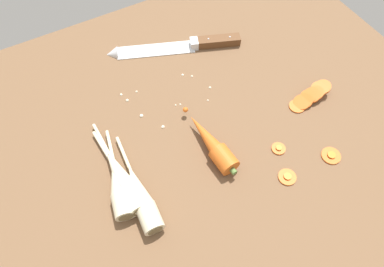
{
  "coord_description": "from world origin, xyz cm",
  "views": [
    {
      "loc": [
        -17.66,
        -34.23,
        62.22
      ],
      "look_at": [
        0.0,
        -2.0,
        1.5
      ],
      "focal_mm": 30.94,
      "sensor_mm": 36.0,
      "label": 1
    }
  ],
  "objects_px": {
    "parsnip_back": "(119,186)",
    "carrot_slice_stray_mid": "(287,177)",
    "whole_carrot": "(212,144)",
    "parsnip_front": "(121,178)",
    "carrot_slice_stack": "(310,96)",
    "chefs_knife": "(172,47)",
    "parsnip_mid_left": "(141,196)",
    "carrot_slice_stray_far": "(279,148)",
    "parsnip_mid_right": "(123,179)",
    "carrot_slice_stray_near": "(331,155)"
  },
  "relations": [
    {
      "from": "whole_carrot",
      "to": "carrot_slice_stray_far",
      "type": "relative_size",
      "value": 6.3
    },
    {
      "from": "parsnip_back",
      "to": "carrot_slice_stack",
      "type": "bearing_deg",
      "value": -0.38
    },
    {
      "from": "whole_carrot",
      "to": "parsnip_mid_right",
      "type": "relative_size",
      "value": 0.82
    },
    {
      "from": "carrot_slice_stack",
      "to": "carrot_slice_stray_far",
      "type": "relative_size",
      "value": 3.72
    },
    {
      "from": "carrot_slice_stray_near",
      "to": "parsnip_back",
      "type": "bearing_deg",
      "value": 161.06
    },
    {
      "from": "chefs_knife",
      "to": "carrot_slice_stack",
      "type": "distance_m",
      "value": 0.37
    },
    {
      "from": "carrot_slice_stray_near",
      "to": "parsnip_mid_left",
      "type": "bearing_deg",
      "value": 165.13
    },
    {
      "from": "chefs_knife",
      "to": "parsnip_mid_right",
      "type": "distance_m",
      "value": 0.39
    },
    {
      "from": "parsnip_front",
      "to": "carrot_slice_stack",
      "type": "height_order",
      "value": "parsnip_front"
    },
    {
      "from": "carrot_slice_stack",
      "to": "chefs_knife",
      "type": "bearing_deg",
      "value": 124.46
    },
    {
      "from": "parsnip_mid_left",
      "to": "carrot_slice_stray_mid",
      "type": "height_order",
      "value": "parsnip_mid_left"
    },
    {
      "from": "chefs_knife",
      "to": "parsnip_back",
      "type": "bearing_deg",
      "value": -131.82
    },
    {
      "from": "parsnip_back",
      "to": "carrot_slice_stack",
      "type": "xyz_separation_m",
      "value": [
        0.47,
        -0.0,
        -0.01
      ]
    },
    {
      "from": "parsnip_mid_right",
      "to": "parsnip_back",
      "type": "height_order",
      "value": "same"
    },
    {
      "from": "chefs_knife",
      "to": "carrot_slice_stray_mid",
      "type": "bearing_deg",
      "value": -84.66
    },
    {
      "from": "carrot_slice_stray_far",
      "to": "whole_carrot",
      "type": "bearing_deg",
      "value": 150.98
    },
    {
      "from": "parsnip_mid_left",
      "to": "carrot_slice_stray_far",
      "type": "height_order",
      "value": "parsnip_mid_left"
    },
    {
      "from": "parsnip_back",
      "to": "carrot_slice_stray_mid",
      "type": "relative_size",
      "value": 5.5
    },
    {
      "from": "parsnip_front",
      "to": "carrot_slice_stray_mid",
      "type": "distance_m",
      "value": 0.33
    },
    {
      "from": "parsnip_front",
      "to": "carrot_slice_stack",
      "type": "bearing_deg",
      "value": -2.01
    },
    {
      "from": "carrot_slice_stray_near",
      "to": "parsnip_front",
      "type": "bearing_deg",
      "value": 158.98
    },
    {
      "from": "chefs_knife",
      "to": "carrot_slice_stray_near",
      "type": "height_order",
      "value": "chefs_knife"
    },
    {
      "from": "parsnip_back",
      "to": "parsnip_mid_right",
      "type": "bearing_deg",
      "value": 36.21
    },
    {
      "from": "parsnip_front",
      "to": "parsnip_mid_right",
      "type": "bearing_deg",
      "value": -70.8
    },
    {
      "from": "carrot_slice_stray_mid",
      "to": "carrot_slice_stray_far",
      "type": "distance_m",
      "value": 0.07
    },
    {
      "from": "parsnip_front",
      "to": "carrot_slice_stray_far",
      "type": "bearing_deg",
      "value": -15.61
    },
    {
      "from": "carrot_slice_stray_mid",
      "to": "parsnip_mid_right",
      "type": "bearing_deg",
      "value": 153.53
    },
    {
      "from": "carrot_slice_stray_near",
      "to": "carrot_slice_stack",
      "type": "bearing_deg",
      "value": 68.66
    },
    {
      "from": "whole_carrot",
      "to": "carrot_slice_stray_near",
      "type": "height_order",
      "value": "whole_carrot"
    },
    {
      "from": "parsnip_front",
      "to": "parsnip_back",
      "type": "bearing_deg",
      "value": -128.49
    },
    {
      "from": "whole_carrot",
      "to": "parsnip_front",
      "type": "relative_size",
      "value": 0.95
    },
    {
      "from": "chefs_knife",
      "to": "carrot_slice_stray_near",
      "type": "distance_m",
      "value": 0.47
    },
    {
      "from": "parsnip_front",
      "to": "parsnip_mid_right",
      "type": "height_order",
      "value": "same"
    },
    {
      "from": "parsnip_front",
      "to": "carrot_slice_stray_mid",
      "type": "relative_size",
      "value": 5.38
    },
    {
      "from": "whole_carrot",
      "to": "parsnip_mid_right",
      "type": "bearing_deg",
      "value": 175.33
    },
    {
      "from": "parsnip_back",
      "to": "carrot_slice_stray_mid",
      "type": "xyz_separation_m",
      "value": [
        0.31,
        -0.14,
        -0.02
      ]
    },
    {
      "from": "carrot_slice_stack",
      "to": "whole_carrot",
      "type": "bearing_deg",
      "value": -179.14
    },
    {
      "from": "whole_carrot",
      "to": "parsnip_front",
      "type": "distance_m",
      "value": 0.2
    },
    {
      "from": "whole_carrot",
      "to": "carrot_slice_stray_mid",
      "type": "bearing_deg",
      "value": -52.4
    },
    {
      "from": "chefs_knife",
      "to": "parsnip_mid_right",
      "type": "relative_size",
      "value": 1.45
    },
    {
      "from": "parsnip_front",
      "to": "carrot_slice_stray_mid",
      "type": "height_order",
      "value": "parsnip_front"
    },
    {
      "from": "parsnip_mid_left",
      "to": "carrot_slice_stray_mid",
      "type": "bearing_deg",
      "value": -19.43
    },
    {
      "from": "whole_carrot",
      "to": "parsnip_back",
      "type": "height_order",
      "value": "whole_carrot"
    },
    {
      "from": "carrot_slice_stray_near",
      "to": "carrot_slice_stray_far",
      "type": "distance_m",
      "value": 0.11
    },
    {
      "from": "parsnip_mid_left",
      "to": "parsnip_back",
      "type": "xyz_separation_m",
      "value": [
        -0.03,
        0.04,
        0.0
      ]
    },
    {
      "from": "whole_carrot",
      "to": "carrot_slice_stack",
      "type": "height_order",
      "value": "whole_carrot"
    },
    {
      "from": "chefs_knife",
      "to": "parsnip_mid_left",
      "type": "bearing_deg",
      "value": -125.06
    },
    {
      "from": "chefs_knife",
      "to": "carrot_slice_stray_far",
      "type": "bearing_deg",
      "value": -80.18
    },
    {
      "from": "parsnip_front",
      "to": "carrot_slice_stray_far",
      "type": "height_order",
      "value": "parsnip_front"
    },
    {
      "from": "whole_carrot",
      "to": "parsnip_mid_left",
      "type": "bearing_deg",
      "value": -169.41
    }
  ]
}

